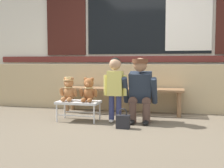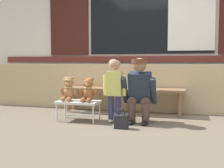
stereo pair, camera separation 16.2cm
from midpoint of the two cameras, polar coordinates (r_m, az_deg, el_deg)
The scene contains 10 objects.
ground_plane at distance 3.82m, azimuth 4.81°, elevation -8.97°, with size 60.00×60.00×0.00m, color brown.
brick_low_wall at distance 5.15m, azimuth 7.80°, elevation -0.74°, with size 6.80×0.25×0.85m, color tan.
shop_facade at distance 5.72m, azimuth 8.72°, elevation 14.10°, with size 6.94×0.26×3.70m.
wooden_bench_long at distance 4.85m, azimuth 3.21°, elevation -1.63°, with size 2.10×0.40×0.44m.
small_display_bench at distance 4.28m, azimuth -5.80°, elevation -3.92°, with size 0.64×0.36×0.30m.
teddy_bear_with_hat at distance 4.31m, azimuth -7.79°, elevation -1.10°, with size 0.28×0.27×0.36m.
teddy_bear_plain at distance 4.20m, azimuth -3.78°, elevation -1.34°, with size 0.28×0.26×0.36m.
child_standing at distance 4.08m, azimuth 1.65°, elevation 0.31°, with size 0.35×0.18×0.96m.
adult_crouching at distance 4.12m, azimuth 6.96°, elevation -1.24°, with size 0.50×0.49×0.95m.
handbag_on_ground at distance 3.78m, azimuth 3.15°, elevation -7.62°, with size 0.18×0.11×0.27m.
Camera 2 is at (0.77, -3.63, 0.89)m, focal length 44.82 mm.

